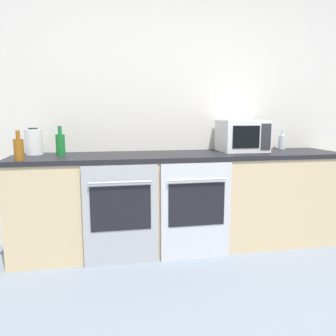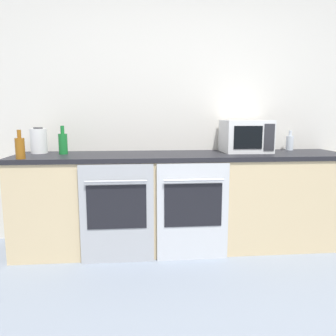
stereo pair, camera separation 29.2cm
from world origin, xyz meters
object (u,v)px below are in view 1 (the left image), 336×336
oven_right (196,211)px  bottle_clear (282,142)px  microwave (242,136)px  bottle_green (60,144)px  oven_left (121,215)px  kettle (34,142)px  bottle_amber (19,149)px

oven_right → bottle_clear: bearing=27.2°
oven_right → microwave: (0.58, 0.43, 0.61)m
microwave → bottle_green: bearing=-179.0°
oven_right → oven_left: bearing=180.0°
microwave → bottle_green: 1.72m
bottle_clear → kettle: kettle is taller
bottle_green → microwave: bearing=1.0°
oven_left → microwave: bearing=19.4°
bottle_amber → kettle: bearing=86.2°
bottle_clear → kettle: bearing=-178.5°
oven_right → kettle: 1.57m
microwave → bottle_clear: size_ratio=2.20×
microwave → bottle_amber: bearing=-169.9°
bottle_amber → bottle_clear: size_ratio=1.17×
microwave → kettle: microwave is taller
oven_left → kettle: 1.06m
oven_left → bottle_green: (-0.50, 0.40, 0.56)m
bottle_amber → oven_right: bearing=-3.1°
bottle_green → oven_left: bearing=-38.7°
oven_right → bottle_amber: size_ratio=3.57×
oven_right → bottle_green: 1.33m
bottle_amber → microwave: bearing=10.1°
bottle_amber → bottle_clear: bottle_amber is taller
bottle_green → bottle_amber: 0.42m
bottle_green → bottle_clear: bottle_green is taller
bottle_amber → bottle_clear: (2.49, 0.48, -0.01)m
oven_left → bottle_amber: 0.95m
oven_left → oven_right: 0.64m
oven_left → bottle_green: bearing=141.3°
bottle_green → bottle_amber: (-0.27, -0.32, -0.01)m
bottle_green → bottle_clear: size_ratio=1.29×
oven_right → bottle_green: size_ratio=3.25×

